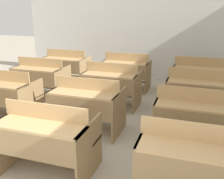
# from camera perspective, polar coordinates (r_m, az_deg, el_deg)

# --- Properties ---
(wall_back) EXTENTS (7.11, 0.06, 3.01)m
(wall_back) POSITION_cam_1_polar(r_m,az_deg,el_deg) (7.62, 6.57, 13.59)
(wall_back) COLOR silver
(wall_back) RESTS_ON ground_plane
(bench_front_center) EXTENTS (1.13, 0.77, 0.93)m
(bench_front_center) POSITION_cam_1_polar(r_m,az_deg,el_deg) (3.39, -13.93, -10.16)
(bench_front_center) COLOR #997A50
(bench_front_center) RESTS_ON ground_plane
(bench_front_right) EXTENTS (1.13, 0.77, 0.93)m
(bench_front_right) POSITION_cam_1_polar(r_m,az_deg,el_deg) (2.95, 17.13, -14.88)
(bench_front_right) COLOR #9A7B51
(bench_front_right) RESTS_ON ground_plane
(bench_second_left) EXTENTS (1.13, 0.77, 0.93)m
(bench_second_left) POSITION_cam_1_polar(r_m,az_deg,el_deg) (5.25, -22.32, -0.87)
(bench_second_left) COLOR olive
(bench_second_left) RESTS_ON ground_plane
(bench_second_center) EXTENTS (1.13, 0.77, 0.93)m
(bench_second_center) POSITION_cam_1_polar(r_m,az_deg,el_deg) (4.38, -5.46, -3.16)
(bench_second_center) COLOR #9A7C52
(bench_second_center) RESTS_ON ground_plane
(bench_second_right) EXTENTS (1.13, 0.77, 0.93)m
(bench_second_right) POSITION_cam_1_polar(r_m,az_deg,el_deg) (4.04, 17.47, -5.79)
(bench_second_right) COLOR olive
(bench_second_right) RESTS_ON ground_plane
(bench_third_left) EXTENTS (1.13, 0.77, 0.93)m
(bench_third_left) POSITION_cam_1_polar(r_m,az_deg,el_deg) (6.21, -15.27, 2.59)
(bench_third_left) COLOR #97794F
(bench_third_left) RESTS_ON ground_plane
(bench_third_center) EXTENTS (1.13, 0.77, 0.93)m
(bench_third_center) POSITION_cam_1_polar(r_m,az_deg,el_deg) (5.47, -0.12, 1.23)
(bench_third_center) COLOR #997A50
(bench_third_center) RESTS_ON ground_plane
(bench_third_right) EXTENTS (1.13, 0.77, 0.93)m
(bench_third_right) POSITION_cam_1_polar(r_m,az_deg,el_deg) (5.22, 18.02, -0.51)
(bench_third_right) COLOR olive
(bench_third_right) RESTS_ON ground_plane
(bench_back_left) EXTENTS (1.13, 0.77, 0.93)m
(bench_back_left) POSITION_cam_1_polar(r_m,az_deg,el_deg) (7.22, -9.95, 5.01)
(bench_back_left) COLOR #9A7B51
(bench_back_left) RESTS_ON ground_plane
(bench_back_center) EXTENTS (1.13, 0.77, 0.93)m
(bench_back_center) POSITION_cam_1_polar(r_m,az_deg,el_deg) (6.61, 3.12, 4.10)
(bench_back_center) COLOR #97784E
(bench_back_center) RESTS_ON ground_plane
(bench_back_right) EXTENTS (1.13, 0.77, 0.93)m
(bench_back_right) POSITION_cam_1_polar(r_m,az_deg,el_deg) (6.41, 18.30, 2.77)
(bench_back_right) COLOR olive
(bench_back_right) RESTS_ON ground_plane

